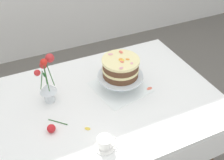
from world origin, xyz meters
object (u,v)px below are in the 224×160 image
(fallen_rose, at_px, (51,128))
(cake_stand, at_px, (120,77))
(layer_cake, at_px, (121,67))
(teacup, at_px, (105,143))
(flower_vase, at_px, (48,83))
(dining_table, at_px, (107,112))

(fallen_rose, bearing_deg, cake_stand, 19.92)
(layer_cake, bearing_deg, cake_stand, 161.07)
(cake_stand, xyz_separation_m, layer_cake, (0.00, -0.00, 0.08))
(teacup, bearing_deg, flower_vase, 109.96)
(flower_vase, bearing_deg, teacup, -70.04)
(layer_cake, bearing_deg, flower_vase, 172.10)
(dining_table, height_order, cake_stand, cake_stand)
(flower_vase, bearing_deg, layer_cake, -7.90)
(fallen_rose, bearing_deg, teacup, -43.99)
(fallen_rose, bearing_deg, flower_vase, 77.11)
(teacup, bearing_deg, cake_stand, 54.81)
(dining_table, xyz_separation_m, flower_vase, (-0.31, 0.15, 0.23))
(layer_cake, relative_size, teacup, 1.93)
(dining_table, distance_m, fallen_rose, 0.40)
(cake_stand, bearing_deg, fallen_rose, -160.08)
(layer_cake, height_order, teacup, layer_cake)
(layer_cake, bearing_deg, teacup, -125.19)
(dining_table, bearing_deg, cake_stand, 34.19)
(dining_table, bearing_deg, flower_vase, 154.08)
(flower_vase, relative_size, teacup, 2.78)
(layer_cake, distance_m, teacup, 0.50)
(flower_vase, xyz_separation_m, teacup, (0.17, -0.46, -0.11))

